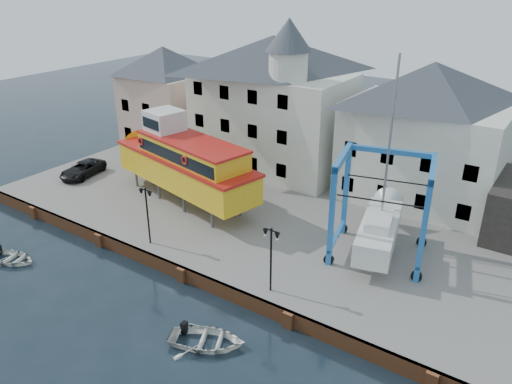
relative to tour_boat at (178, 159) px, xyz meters
The scene contains 13 objects.
ground 11.79m from the tour_boat, 47.54° to the right, with size 140.00×140.00×0.00m, color #17242C.
hardstanding 8.84m from the tour_boat, 21.56° to the left, with size 44.00×22.00×1.00m, color #625D58.
quay_wall 11.54m from the tour_boat, 47.17° to the right, with size 44.00×0.47×1.00m.
building_pink 14.63m from the tour_boat, 136.93° to the left, with size 8.00×7.00×10.30m.
building_white_main 11.03m from the tour_boat, 76.26° to the left, with size 14.00×8.30×14.00m.
building_white_right 19.82m from the tour_boat, 33.67° to the left, with size 12.00×8.00×11.20m.
lamp_post_left 7.67m from the tour_boat, 63.75° to the right, with size 1.12×0.32×4.20m.
lamp_post_right 15.06m from the tour_boat, 27.19° to the right, with size 1.12×0.32×4.20m.
tour_boat is the anchor object (origin of this frame).
travel_lift 16.97m from the tour_boat, ahead, with size 7.08×8.97×13.14m.
van 11.06m from the tour_boat, behind, with size 2.16×4.69×1.30m, color black.
motorboat_b 17.75m from the tour_boat, 43.34° to the right, with size 2.98×4.17×0.86m, color silver.
motorboat_d 14.19m from the tour_boat, 107.13° to the right, with size 2.46×3.44×0.71m, color silver.
Camera 1 is at (19.21, -19.71, 18.56)m, focal length 35.00 mm.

